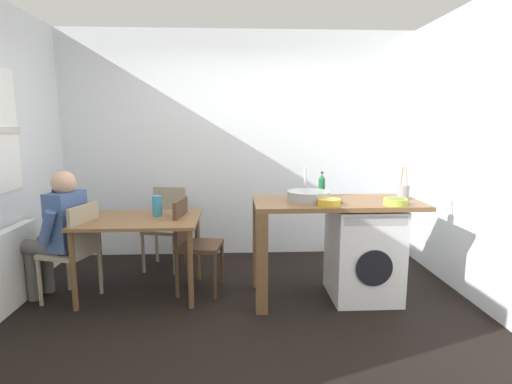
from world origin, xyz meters
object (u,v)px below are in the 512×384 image
seated_person (59,228)px  washing_machine (363,252)px  chair_spare_by_wall (167,222)px  chair_opposite (192,240)px  dining_table (140,228)px  bottle_tall_green (322,186)px  colander (395,201)px  chair_person_seat (76,247)px  utensil_crock (403,192)px  mixing_bowl (329,202)px  vase (157,206)px

seated_person → washing_machine: size_ratio=1.40×
chair_spare_by_wall → chair_opposite: bearing=129.5°
dining_table → washing_machine: washing_machine is taller
bottle_tall_green → colander: size_ratio=1.20×
chair_person_seat → utensil_crock: size_ratio=3.00×
chair_spare_by_wall → washing_machine: bearing=167.1°
chair_spare_by_wall → mixing_bowl: 1.99m
chair_opposite → vase: 0.47m
chair_spare_by_wall → utensil_crock: utensil_crock is taller
dining_table → utensil_crock: (2.44, -0.11, 0.35)m
mixing_bowl → vase: (-1.54, 0.46, -0.11)m
chair_spare_by_wall → washing_machine: size_ratio=1.05×
bottle_tall_green → chair_spare_by_wall: bearing=155.3°
washing_machine → mixing_bowl: mixing_bowl is taller
chair_spare_by_wall → washing_machine: (1.96, -0.94, -0.08)m
mixing_bowl → utensil_crock: 0.79m
washing_machine → bottle_tall_green: (-0.36, 0.20, 0.60)m
mixing_bowl → utensil_crock: utensil_crock is taller
vase → bottle_tall_green: bearing=-2.2°
dining_table → chair_opposite: bearing=7.3°
dining_table → bottle_tall_green: size_ratio=4.57×
dining_table → chair_person_seat: 0.58m
washing_machine → colander: (0.19, -0.22, 0.52)m
chair_opposite → vase: bearing=-88.3°
chair_opposite → bottle_tall_green: (1.24, -0.02, 0.52)m
seated_person → chair_spare_by_wall: bearing=-26.4°
chair_person_seat → mixing_bowl: bearing=-78.5°
seated_person → bottle_tall_green: bearing=-69.7°
utensil_crock → colander: (-0.18, -0.27, -0.04)m
dining_table → seated_person: bearing=-174.0°
chair_opposite → mixing_bowl: bearing=79.4°
seated_person → dining_table: bearing=-66.4°
seated_person → washing_machine: 2.79m
dining_table → mixing_bowl: 1.76m
bottle_tall_green → utensil_crock: size_ratio=0.80×
dining_table → utensil_crock: size_ratio=3.67×
vase → colander: bearing=-12.8°
bottle_tall_green → vase: 1.58m
mixing_bowl → utensil_crock: size_ratio=0.66×
chair_spare_by_wall → mixing_bowl: size_ratio=4.56×
mixing_bowl → vase: size_ratio=1.02×
chair_person_seat → chair_opposite: size_ratio=1.00×
chair_opposite → colander: bearing=84.6°
dining_table → chair_spare_by_wall: chair_spare_by_wall is taller
mixing_bowl → colander: 0.57m
chair_opposite → chair_person_seat: bearing=-71.3°
dining_table → chair_spare_by_wall: 0.79m
washing_machine → bottle_tall_green: bottle_tall_green is taller
dining_table → chair_opposite: 0.50m
chair_person_seat → bottle_tall_green: 2.33m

